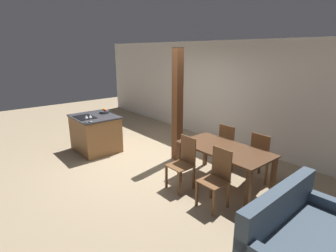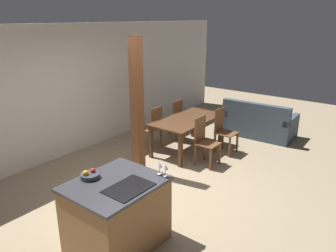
{
  "view_description": "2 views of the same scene",
  "coord_description": "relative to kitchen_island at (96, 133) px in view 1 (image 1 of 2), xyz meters",
  "views": [
    {
      "loc": [
        4.58,
        -3.12,
        2.46
      ],
      "look_at": [
        0.6,
        0.2,
        0.95
      ],
      "focal_mm": 28.0,
      "sensor_mm": 36.0,
      "label": 1
    },
    {
      "loc": [
        -3.82,
        -3.2,
        2.82
      ],
      "look_at": [
        0.6,
        0.2,
        0.95
      ],
      "focal_mm": 35.0,
      "sensor_mm": 36.0,
      "label": 2
    }
  ],
  "objects": [
    {
      "name": "ground_plane",
      "position": [
        1.39,
        0.51,
        -0.45
      ],
      "size": [
        16.0,
        16.0,
        0.0
      ],
      "primitive_type": "plane",
      "color": "#9E896B"
    },
    {
      "name": "wall_back",
      "position": [
        1.39,
        3.03,
        0.9
      ],
      "size": [
        11.2,
        0.08,
        2.7
      ],
      "color": "silver",
      "rests_on": "ground_plane"
    },
    {
      "name": "kitchen_island",
      "position": [
        0.0,
        0.0,
        0.0
      ],
      "size": [
        1.14,
        0.96,
        0.91
      ],
      "color": "olive",
      "rests_on": "ground_plane"
    },
    {
      "name": "fruit_bowl",
      "position": [
        -0.11,
        0.33,
        0.49
      ],
      "size": [
        0.24,
        0.24,
        0.11
      ],
      "color": "#383D47",
      "rests_on": "kitchen_island"
    },
    {
      "name": "wine_glass_near",
      "position": [
        0.49,
        -0.4,
        0.58
      ],
      "size": [
        0.08,
        0.08,
        0.16
      ],
      "color": "silver",
      "rests_on": "kitchen_island"
    },
    {
      "name": "wine_glass_middle",
      "position": [
        0.49,
        -0.31,
        0.58
      ],
      "size": [
        0.08,
        0.08,
        0.16
      ],
      "color": "silver",
      "rests_on": "kitchen_island"
    },
    {
      "name": "dining_table",
      "position": [
        3.17,
        1.08,
        0.18
      ],
      "size": [
        1.72,
        0.89,
        0.73
      ],
      "color": "#51331E",
      "rests_on": "ground_plane"
    },
    {
      "name": "dining_chair_near_left",
      "position": [
        2.78,
        0.42,
        0.05
      ],
      "size": [
        0.4,
        0.4,
        0.97
      ],
      "color": "brown",
      "rests_on": "ground_plane"
    },
    {
      "name": "dining_chair_near_right",
      "position": [
        3.56,
        0.42,
        0.05
      ],
      "size": [
        0.4,
        0.4,
        0.97
      ],
      "color": "brown",
      "rests_on": "ground_plane"
    },
    {
      "name": "dining_chair_far_left",
      "position": [
        2.78,
        1.75,
        0.05
      ],
      "size": [
        0.4,
        0.4,
        0.97
      ],
      "rotation": [
        0.0,
        0.0,
        3.14
      ],
      "color": "brown",
      "rests_on": "ground_plane"
    },
    {
      "name": "dining_chair_far_right",
      "position": [
        3.56,
        1.75,
        0.05
      ],
      "size": [
        0.4,
        0.4,
        0.97
      ],
      "rotation": [
        0.0,
        0.0,
        3.14
      ],
      "color": "brown",
      "rests_on": "ground_plane"
    },
    {
      "name": "couch",
      "position": [
        5.02,
        0.21,
        -0.16
      ],
      "size": [
        0.92,
        1.66,
        0.89
      ],
      "rotation": [
        0.0,
        0.0,
        1.6
      ],
      "color": "#3D4C5B",
      "rests_on": "ground_plane"
    },
    {
      "name": "timber_post",
      "position": [
        1.72,
        1.21,
        0.8
      ],
      "size": [
        0.18,
        0.18,
        2.51
      ],
      "color": "brown",
      "rests_on": "ground_plane"
    }
  ]
}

